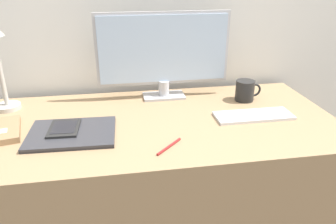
% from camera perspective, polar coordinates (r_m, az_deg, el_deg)
% --- Properties ---
extents(desk, '(1.50, 0.73, 0.72)m').
position_cam_1_polar(desk, '(1.56, -1.49, -13.50)').
color(desk, '#997A56').
rests_on(desk, ground_plane).
extents(monitor, '(0.63, 0.11, 0.41)m').
position_cam_1_polar(monitor, '(1.55, -0.79, 10.25)').
color(monitor, '#B7B7BC').
rests_on(monitor, desk).
extents(keyboard, '(0.33, 0.12, 0.01)m').
position_cam_1_polar(keyboard, '(1.44, 14.68, -0.59)').
color(keyboard, silver).
rests_on(keyboard, desk).
extents(laptop, '(0.33, 0.25, 0.02)m').
position_cam_1_polar(laptop, '(1.30, -16.38, -3.58)').
color(laptop, '#232328').
rests_on(laptop, desk).
extents(ereader, '(0.12, 0.16, 0.01)m').
position_cam_1_polar(ereader, '(1.32, -17.63, -2.69)').
color(ereader, black).
rests_on(ereader, laptop).
extents(coffee_mug, '(0.12, 0.09, 0.10)m').
position_cam_1_polar(coffee_mug, '(1.60, 13.31, 3.65)').
color(coffee_mug, black).
rests_on(coffee_mug, desk).
extents(pen, '(0.10, 0.10, 0.01)m').
position_cam_1_polar(pen, '(1.17, 0.19, -6.01)').
color(pen, maroon).
rests_on(pen, desk).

